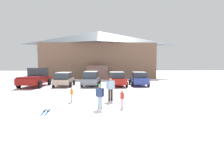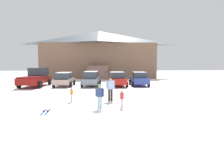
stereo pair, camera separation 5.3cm
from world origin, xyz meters
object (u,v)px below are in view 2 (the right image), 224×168
(pair_of_skis, at_px, (46,112))
(parked_blue_hatchback, at_px, (139,79))
(pickup_truck, at_px, (36,78))
(skier_adult_in_blue_parka, at_px, (110,87))
(skier_child_in_red_jacket, at_px, (122,98))
(ski_lodge, at_px, (99,54))
(skier_teen_in_navy_coat, at_px, (100,95))
(parked_grey_wagon, at_px, (91,78))
(skier_child_in_orange_jacket, at_px, (72,94))
(parked_red_sedan, at_px, (117,79))
(parked_beige_suv, at_px, (64,79))

(pair_of_skis, bearing_deg, parked_blue_hatchback, 59.80)
(pickup_truck, relative_size, skier_adult_in_blue_parka, 3.56)
(pickup_truck, xyz_separation_m, skier_child_in_red_jacket, (8.65, -12.37, -0.40))
(pickup_truck, height_order, skier_child_in_red_jacket, pickup_truck)
(ski_lodge, relative_size, skier_teen_in_navy_coat, 15.73)
(parked_grey_wagon, relative_size, skier_child_in_orange_jacket, 4.34)
(skier_child_in_orange_jacket, bearing_deg, ski_lodge, 86.01)
(parked_red_sedan, bearing_deg, skier_child_in_red_jacket, -93.73)
(pair_of_skis, bearing_deg, parked_red_sedan, 68.98)
(pickup_truck, relative_size, skier_teen_in_navy_coat, 4.22)
(skier_adult_in_blue_parka, height_order, pair_of_skis, skier_adult_in_blue_parka)
(pickup_truck, height_order, skier_teen_in_navy_coat, pickup_truck)
(ski_lodge, relative_size, pair_of_skis, 15.00)
(parked_red_sedan, distance_m, parked_blue_hatchback, 2.73)
(parked_blue_hatchback, bearing_deg, skier_adult_in_blue_parka, -111.90)
(parked_blue_hatchback, xyz_separation_m, skier_adult_in_blue_parka, (-4.04, -10.04, 0.10))
(parked_blue_hatchback, bearing_deg, parked_beige_suv, 179.94)
(ski_lodge, xyz_separation_m, parked_grey_wagon, (-0.90, -16.60, -3.69))
(skier_teen_in_navy_coat, bearing_deg, ski_lodge, 90.02)
(parked_red_sedan, relative_size, skier_child_in_red_jacket, 4.40)
(parked_grey_wagon, xyz_separation_m, skier_child_in_red_jacket, (2.20, -12.04, -0.35))
(skier_child_in_red_jacket, bearing_deg, pickup_truck, 124.97)
(skier_teen_in_navy_coat, bearing_deg, pickup_truck, 120.25)
(ski_lodge, height_order, parked_red_sedan, ski_lodge)
(parked_grey_wagon, relative_size, parked_red_sedan, 0.93)
(ski_lodge, relative_size, parked_grey_wagon, 5.15)
(parked_beige_suv, height_order, skier_teen_in_navy_coat, parked_beige_suv)
(parked_red_sedan, xyz_separation_m, skier_adult_in_blue_parka, (-1.32, -9.72, 0.09))
(ski_lodge, relative_size, skier_child_in_orange_jacket, 22.37)
(skier_teen_in_navy_coat, bearing_deg, parked_red_sedan, 80.39)
(skier_child_in_orange_jacket, distance_m, skier_adult_in_blue_parka, 2.67)
(parked_grey_wagon, distance_m, skier_adult_in_blue_parka, 9.93)
(skier_child_in_red_jacket, bearing_deg, ski_lodge, 92.60)
(ski_lodge, distance_m, skier_child_in_red_jacket, 28.95)
(parked_grey_wagon, relative_size, pair_of_skis, 2.91)
(skier_adult_in_blue_parka, xyz_separation_m, pair_of_skis, (-3.60, -3.09, -0.92))
(parked_blue_hatchback, bearing_deg, ski_lodge, 106.35)
(parked_beige_suv, height_order, parked_blue_hatchback, parked_blue_hatchback)
(skier_adult_in_blue_parka, relative_size, pair_of_skis, 1.13)
(parked_blue_hatchback, xyz_separation_m, pair_of_skis, (-7.64, -13.12, -0.82))
(skier_child_in_orange_jacket, relative_size, skier_teen_in_navy_coat, 0.70)
(ski_lodge, distance_m, skier_child_in_orange_jacket, 27.04)
(parked_grey_wagon, relative_size, skier_teen_in_navy_coat, 3.05)
(parked_beige_suv, bearing_deg, skier_child_in_orange_jacket, -77.89)
(skier_adult_in_blue_parka, xyz_separation_m, skier_teen_in_navy_coat, (-0.75, -2.50, -0.15))
(ski_lodge, height_order, skier_child_in_red_jacket, ski_lodge)
(parked_beige_suv, bearing_deg, parked_blue_hatchback, -0.06)
(skier_child_in_red_jacket, bearing_deg, skier_teen_in_navy_coat, -168.90)
(ski_lodge, bearing_deg, parked_red_sedan, -82.88)
(skier_child_in_orange_jacket, xyz_separation_m, skier_teen_in_navy_coat, (1.87, -2.22, 0.24))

